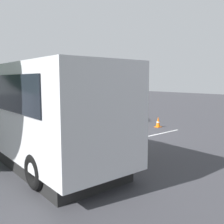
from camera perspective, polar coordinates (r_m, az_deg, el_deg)
The scene contains 13 objects.
ground_plane at distance 13.87m, azimuth -1.89°, elevation -4.39°, with size 80.00×80.00×0.00m, color #38383D.
tour_bus at distance 10.38m, azimuth -19.09°, elevation 0.52°, with size 10.59×2.74×3.25m.
spectator_far_left at distance 9.50m, azimuth 2.96°, elevation -3.41°, with size 0.57×0.39×1.72m.
spectator_left at distance 10.50m, azimuth -0.52°, elevation -2.47°, with size 0.58×0.37×1.72m.
spectator_centre at distance 11.45m, azimuth -4.36°, elevation -1.64°, with size 0.57×0.33×1.73m.
spectator_right at distance 12.34m, azimuth -6.71°, elevation -0.87°, with size 0.57×0.33×1.78m.
spectator_far_right at distance 13.51m, azimuth -9.34°, elevation -0.29°, with size 0.58×0.35×1.76m.
parked_motorcycle_silver at distance 11.46m, azimuth -8.98°, elevation -4.47°, with size 2.05×0.58×0.99m.
stunt_motorcycle at distance 16.66m, azimuth 3.06°, elevation 1.24°, with size 1.74×1.04×1.94m.
traffic_cone at distance 15.37m, azimuth 10.26°, elevation -2.22°, with size 0.34×0.34×0.63m.
bay_line_a at distance 13.16m, azimuth 9.28°, elevation -5.10°, with size 0.30×4.19×0.01m.
bay_line_b at distance 14.89m, azimuth 2.24°, elevation -3.59°, with size 0.30×4.21×0.01m.
bay_line_c at distance 16.80m, azimuth -3.24°, elevation -2.36°, with size 0.31×4.27×0.01m.
Camera 1 is at (-10.92, 8.10, 2.77)m, focal length 40.93 mm.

